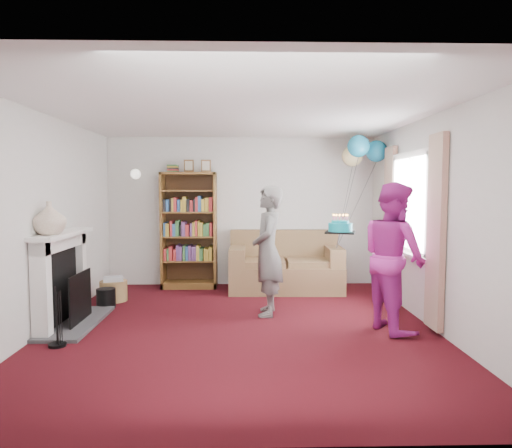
{
  "coord_description": "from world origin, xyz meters",
  "views": [
    {
      "loc": [
        0.04,
        -5.26,
        1.63
      ],
      "look_at": [
        0.2,
        0.6,
        1.18
      ],
      "focal_mm": 32.0,
      "sensor_mm": 36.0,
      "label": 1
    }
  ],
  "objects_px": {
    "person_striped": "(268,251)",
    "person_magenta": "(393,257)",
    "bookcase": "(189,231)",
    "birthday_cake": "(340,227)",
    "sofa": "(285,268)"
  },
  "relations": [
    {
      "from": "person_striped",
      "to": "person_magenta",
      "type": "xyz_separation_m",
      "value": [
        1.42,
        -0.67,
        0.02
      ]
    },
    {
      "from": "bookcase",
      "to": "person_striped",
      "type": "xyz_separation_m",
      "value": [
        1.22,
        -1.73,
        -0.1
      ]
    },
    {
      "from": "bookcase",
      "to": "person_magenta",
      "type": "height_order",
      "value": "bookcase"
    },
    {
      "from": "person_magenta",
      "to": "birthday_cake",
      "type": "relative_size",
      "value": 5.05
    },
    {
      "from": "birthday_cake",
      "to": "sofa",
      "type": "bearing_deg",
      "value": 103.58
    },
    {
      "from": "bookcase",
      "to": "birthday_cake",
      "type": "xyz_separation_m",
      "value": [
        2.05,
        -2.2,
        0.24
      ]
    },
    {
      "from": "sofa",
      "to": "person_magenta",
      "type": "height_order",
      "value": "person_magenta"
    },
    {
      "from": "person_striped",
      "to": "birthday_cake",
      "type": "bearing_deg",
      "value": 64.55
    },
    {
      "from": "sofa",
      "to": "bookcase",
      "type": "bearing_deg",
      "value": 173.51
    },
    {
      "from": "sofa",
      "to": "person_magenta",
      "type": "relative_size",
      "value": 1.04
    },
    {
      "from": "sofa",
      "to": "person_striped",
      "type": "xyz_separation_m",
      "value": [
        -0.36,
        -1.5,
        0.48
      ]
    },
    {
      "from": "bookcase",
      "to": "sofa",
      "type": "bearing_deg",
      "value": -8.23
    },
    {
      "from": "bookcase",
      "to": "sofa",
      "type": "height_order",
      "value": "bookcase"
    },
    {
      "from": "bookcase",
      "to": "person_magenta",
      "type": "distance_m",
      "value": 3.56
    },
    {
      "from": "person_striped",
      "to": "birthday_cake",
      "type": "height_order",
      "value": "person_striped"
    }
  ]
}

